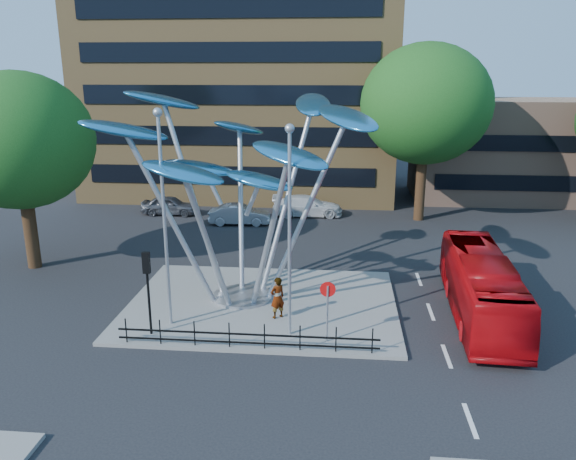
# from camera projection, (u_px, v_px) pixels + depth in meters

# --- Properties ---
(ground) EXTENTS (120.00, 120.00, 0.00)m
(ground) POSITION_uv_depth(u_px,v_px,m) (267.00, 376.00, 19.62)
(ground) COLOR black
(ground) RESTS_ON ground
(traffic_island) EXTENTS (12.00, 9.00, 0.15)m
(traffic_island) POSITION_uv_depth(u_px,v_px,m) (263.00, 304.00, 25.43)
(traffic_island) COLOR slate
(traffic_island) RESTS_ON ground
(brick_tower) EXTENTS (25.00, 15.00, 30.00)m
(brick_tower) POSITION_uv_depth(u_px,v_px,m) (243.00, 11.00, 46.62)
(brick_tower) COLOR olive
(brick_tower) RESTS_ON ground
(low_building_near) EXTENTS (15.00, 8.00, 8.00)m
(low_building_near) POSITION_uv_depth(u_px,v_px,m) (508.00, 149.00, 45.79)
(low_building_near) COLOR tan
(low_building_near) RESTS_ON ground
(tree_right) EXTENTS (8.80, 8.80, 12.11)m
(tree_right) POSITION_uv_depth(u_px,v_px,m) (426.00, 104.00, 37.73)
(tree_right) COLOR black
(tree_right) RESTS_ON ground
(tree_left) EXTENTS (7.60, 7.60, 10.32)m
(tree_left) POSITION_uv_depth(u_px,v_px,m) (19.00, 141.00, 28.55)
(tree_left) COLOR black
(tree_left) RESTS_ON ground
(leaf_sculpture) EXTENTS (12.72, 9.54, 9.51)m
(leaf_sculpture) POSITION_uv_depth(u_px,v_px,m) (238.00, 152.00, 24.29)
(leaf_sculpture) COLOR #9EA0A5
(leaf_sculpture) RESTS_ON traffic_island
(street_lamp_left) EXTENTS (0.36, 0.36, 8.80)m
(street_lamp_left) POSITION_uv_depth(u_px,v_px,m) (163.00, 201.00, 21.89)
(street_lamp_left) COLOR #9EA0A5
(street_lamp_left) RESTS_ON traffic_island
(street_lamp_right) EXTENTS (0.36, 0.36, 8.30)m
(street_lamp_right) POSITION_uv_depth(u_px,v_px,m) (290.00, 214.00, 21.03)
(street_lamp_right) COLOR #9EA0A5
(street_lamp_right) RESTS_ON traffic_island
(traffic_light_island) EXTENTS (0.28, 0.18, 3.42)m
(traffic_light_island) POSITION_uv_depth(u_px,v_px,m) (147.00, 276.00, 21.73)
(traffic_light_island) COLOR black
(traffic_light_island) RESTS_ON traffic_island
(no_entry_sign_island) EXTENTS (0.60, 0.10, 2.45)m
(no_entry_sign_island) POSITION_uv_depth(u_px,v_px,m) (328.00, 301.00, 21.34)
(no_entry_sign_island) COLOR #9EA0A5
(no_entry_sign_island) RESTS_ON traffic_island
(pedestrian_railing_front) EXTENTS (10.00, 0.06, 1.00)m
(pedestrian_railing_front) POSITION_uv_depth(u_px,v_px,m) (247.00, 338.00, 21.18)
(pedestrian_railing_front) COLOR black
(pedestrian_railing_front) RESTS_ON traffic_island
(red_bus) EXTENTS (2.83, 9.89, 2.72)m
(red_bus) POSITION_uv_depth(u_px,v_px,m) (481.00, 286.00, 24.06)
(red_bus) COLOR #B2080D
(red_bus) RESTS_ON ground
(pedestrian) EXTENTS (0.79, 0.75, 1.82)m
(pedestrian) POSITION_uv_depth(u_px,v_px,m) (277.00, 298.00, 23.62)
(pedestrian) COLOR gray
(pedestrian) RESTS_ON traffic_island
(parked_car_left) EXTENTS (4.08, 1.67, 1.39)m
(parked_car_left) POSITION_uv_depth(u_px,v_px,m) (170.00, 205.00, 41.17)
(parked_car_left) COLOR #47494F
(parked_car_left) RESTS_ON ground
(parked_car_mid) EXTENTS (4.29, 1.73, 1.39)m
(parked_car_mid) POSITION_uv_depth(u_px,v_px,m) (240.00, 214.00, 38.57)
(parked_car_mid) COLOR #A0A3A7
(parked_car_mid) RESTS_ON ground
(parked_car_right) EXTENTS (5.23, 2.46, 1.48)m
(parked_car_right) POSITION_uv_depth(u_px,v_px,m) (307.00, 206.00, 40.80)
(parked_car_right) COLOR silver
(parked_car_right) RESTS_ON ground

